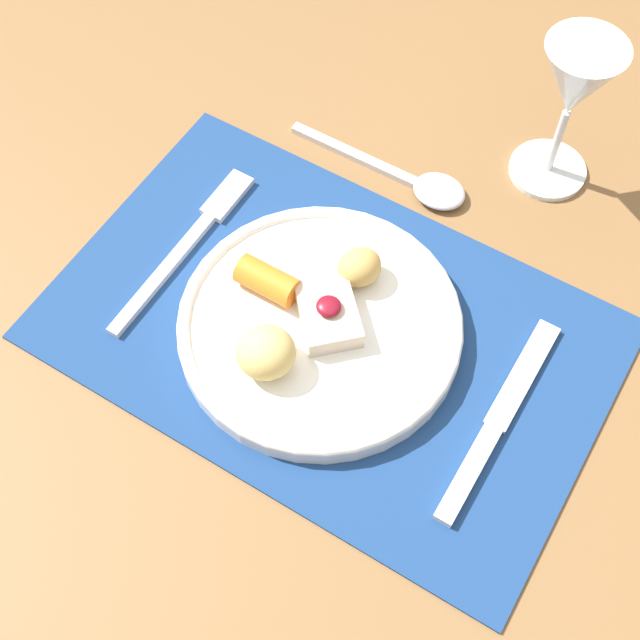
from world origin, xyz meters
name	(u,v)px	position (x,y,z in m)	size (l,w,h in m)	color
ground_plane	(324,563)	(0.00, 0.00, 0.00)	(8.00, 8.00, 0.00)	gray
dining_table	(328,371)	(0.00, 0.00, 0.69)	(1.56, 1.17, 0.77)	brown
placemat	(328,331)	(0.00, 0.00, 0.77)	(0.49, 0.31, 0.00)	navy
dinner_plate	(317,324)	(-0.01, -0.01, 0.78)	(0.25, 0.25, 0.06)	white
fork	(192,238)	(-0.16, 0.02, 0.77)	(0.02, 0.21, 0.01)	silver
knife	(492,431)	(0.17, -0.01, 0.77)	(0.02, 0.21, 0.01)	silver
spoon	(420,183)	(-0.01, 0.19, 0.77)	(0.19, 0.04, 0.02)	silver
wine_glass_near	(574,89)	(0.09, 0.27, 0.88)	(0.08, 0.08, 0.16)	white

